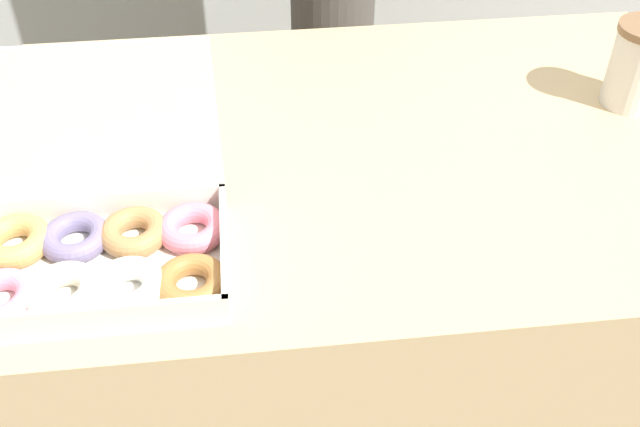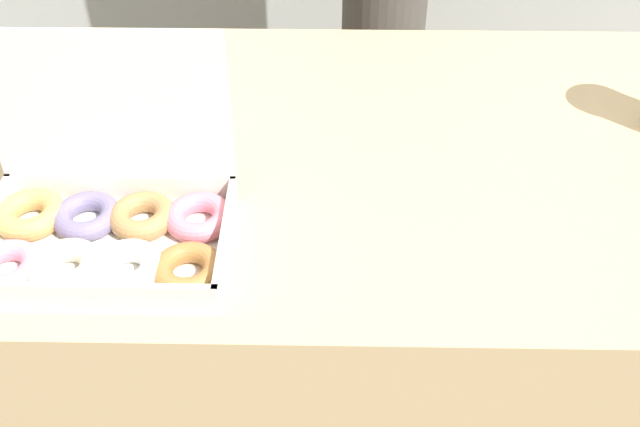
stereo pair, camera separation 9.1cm
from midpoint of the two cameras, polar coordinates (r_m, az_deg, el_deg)
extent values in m
plane|color=#665B51|center=(1.68, 5.36, -15.43)|extent=(14.00, 14.00, 0.00)
cube|color=tan|center=(1.40, 6.28, -7.20)|extent=(1.17, 0.77, 0.72)
cube|color=white|center=(0.99, -13.32, -2.91)|extent=(0.32, 0.21, 0.01)
cube|color=white|center=(0.95, -4.51, -2.08)|extent=(0.01, 0.21, 0.04)
cube|color=white|center=(0.91, -14.78, -6.30)|extent=(0.32, 0.01, 0.04)
cube|color=white|center=(1.05, -12.46, 1.85)|extent=(0.32, 0.01, 0.04)
cube|color=white|center=(0.99, -13.42, 7.84)|extent=(0.32, 0.02, 0.21)
torus|color=pink|center=(0.98, -20.41, -4.01)|extent=(0.12, 0.12, 0.03)
torus|color=tan|center=(1.05, -18.94, -0.19)|extent=(0.10, 0.10, 0.03)
torus|color=silver|center=(0.96, -16.23, -4.10)|extent=(0.12, 0.12, 0.03)
torus|color=slate|center=(1.03, -14.97, -0.31)|extent=(0.12, 0.12, 0.03)
torus|color=white|center=(0.94, -11.84, -4.24)|extent=(0.13, 0.13, 0.03)
torus|color=#B27F4C|center=(1.01, -10.88, -0.32)|extent=(0.12, 0.12, 0.03)
torus|color=#A87038|center=(0.93, -7.28, -4.42)|extent=(0.10, 0.10, 0.03)
torus|color=pink|center=(1.00, -6.65, -0.40)|extent=(0.10, 0.10, 0.03)
cylinder|color=#4C4742|center=(1.82, 6.04, 9.69)|extent=(0.19, 0.19, 0.91)
camera|label=1|loc=(0.05, -87.13, 2.50)|focal=42.00mm
camera|label=2|loc=(0.05, 92.87, -2.50)|focal=42.00mm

